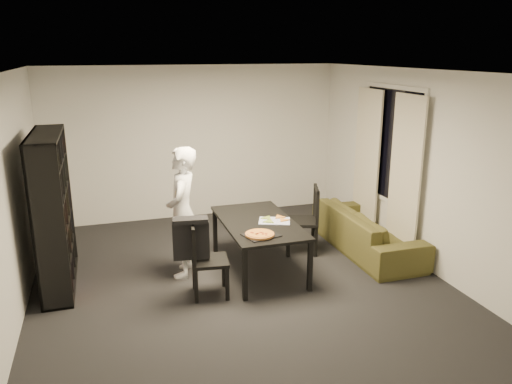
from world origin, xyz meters
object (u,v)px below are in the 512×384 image
object	(u,v)px
bookshelf	(53,211)
chair_right	(308,215)
person	(182,212)
pepperoni_pizza	(260,234)
chair_left	(202,255)
sofa	(367,230)
dining_table	(258,226)
baking_tray	(261,235)

from	to	relation	value
bookshelf	chair_right	bearing A→B (deg)	0.11
person	pepperoni_pizza	distance (m)	1.08
bookshelf	chair_left	bearing A→B (deg)	-27.71
chair_left	sofa	bearing A→B (deg)	-68.37
chair_left	dining_table	bearing A→B (deg)	-52.59
baking_tray	sofa	bearing A→B (deg)	20.15
chair_left	sofa	xyz separation A→B (m)	(2.56, 0.66, -0.22)
chair_right	dining_table	bearing A→B (deg)	-48.16
chair_right	pepperoni_pizza	distance (m)	1.36
baking_tray	pepperoni_pizza	distance (m)	0.03
bookshelf	person	size ratio (longest dim) A/B	1.13
dining_table	chair_right	world-z (taller)	chair_right
bookshelf	chair_right	world-z (taller)	bookshelf
chair_left	person	size ratio (longest dim) A/B	0.54
pepperoni_pizza	sofa	size ratio (longest dim) A/B	0.17
chair_left	chair_right	bearing A→B (deg)	-55.97
dining_table	sofa	size ratio (longest dim) A/B	0.78
baking_tray	sofa	distance (m)	1.99
chair_right	person	xyz separation A→B (m)	(-1.83, -0.20, 0.29)
person	pepperoni_pizza	size ratio (longest dim) A/B	4.82
baking_tray	pepperoni_pizza	bearing A→B (deg)	-147.87
dining_table	pepperoni_pizza	xyz separation A→B (m)	(-0.15, -0.52, 0.09)
chair_left	chair_right	size ratio (longest dim) A/B	0.94
person	baking_tray	xyz separation A→B (m)	(0.83, -0.68, -0.16)
bookshelf	pepperoni_pizza	bearing A→B (deg)	-20.81
chair_left	sofa	size ratio (longest dim) A/B	0.44
person	baking_tray	size ratio (longest dim) A/B	4.21
bookshelf	dining_table	size ratio (longest dim) A/B	1.16
baking_tray	pepperoni_pizza	world-z (taller)	pepperoni_pizza
baking_tray	chair_left	bearing A→B (deg)	179.02
bookshelf	dining_table	distance (m)	2.54
chair_right	pepperoni_pizza	size ratio (longest dim) A/B	2.78
chair_right	sofa	distance (m)	0.91
chair_left	pepperoni_pizza	xyz separation A→B (m)	(0.70, -0.03, 0.19)
dining_table	baking_tray	world-z (taller)	baking_tray
bookshelf	baking_tray	bearing A→B (deg)	-20.30
bookshelf	dining_table	xyz separation A→B (m)	(2.49, -0.37, -0.33)
bookshelf	chair_left	size ratio (longest dim) A/B	2.09
person	chair_right	bearing A→B (deg)	115.54
bookshelf	person	world-z (taller)	bookshelf
dining_table	baking_tray	size ratio (longest dim) A/B	4.08
chair_left	baking_tray	bearing A→B (deg)	-83.84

